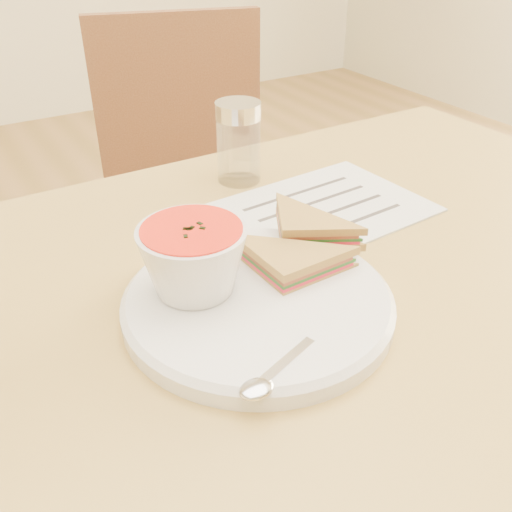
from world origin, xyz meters
TOP-DOWN VIEW (x-y plane):
  - dining_table at (0.00, 0.00)m, footprint 1.00×0.70m
  - chair_far at (0.13, 0.65)m, footprint 0.49×0.49m
  - plate at (-0.13, -0.04)m, footprint 0.30×0.30m
  - soup_bowl at (-0.18, 0.00)m, footprint 0.13×0.13m
  - sandwich_half_a at (-0.11, -0.06)m, footprint 0.10×0.10m
  - sandwich_half_b at (-0.07, 0.00)m, footprint 0.12×0.12m
  - spoon at (-0.16, -0.13)m, footprint 0.15×0.08m
  - paper_menu at (0.06, 0.10)m, footprint 0.28×0.21m
  - condiment_shaker at (0.01, 0.24)m, footprint 0.07×0.07m

SIDE VIEW (x-z plane):
  - dining_table at x=0.00m, z-range 0.00..0.75m
  - chair_far at x=0.13m, z-range 0.00..0.89m
  - paper_menu at x=0.06m, z-range 0.75..0.75m
  - plate at x=-0.13m, z-range 0.75..0.77m
  - spoon at x=-0.16m, z-range 0.77..0.78m
  - sandwich_half_a at x=-0.11m, z-range 0.77..0.80m
  - sandwich_half_b at x=-0.07m, z-range 0.78..0.80m
  - soup_bowl at x=-0.18m, z-range 0.77..0.84m
  - condiment_shaker at x=0.01m, z-range 0.75..0.87m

